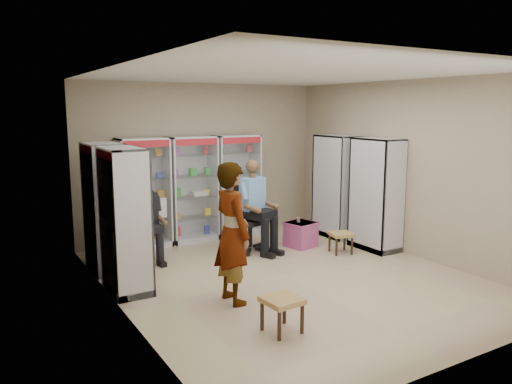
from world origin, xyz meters
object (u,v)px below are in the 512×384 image
cabinet_back_left (144,193)px  cabinet_back_right (236,185)px  pink_trunk (301,234)px  woven_stool_b (282,315)px  cabinet_right_far (336,186)px  cabinet_right_near (376,194)px  seated_shopkeeper (252,209)px  office_chair (250,217)px  wooden_chair (144,232)px  cabinet_left_near (125,220)px  woven_stool_a (341,243)px  cabinet_back_mid (192,189)px  cabinet_left_far (105,207)px  standing_man (232,233)px

cabinet_back_left → cabinet_back_right: bearing=0.0°
pink_trunk → woven_stool_b: size_ratio=1.17×
cabinet_back_left → woven_stool_b: 4.31m
cabinet_back_right → cabinet_right_far: 1.98m
cabinet_right_near → seated_shopkeeper: (-1.99, 1.00, -0.23)m
seated_shopkeeper → office_chair: bearing=71.9°
pink_trunk → wooden_chair: bearing=165.5°
woven_stool_b → cabinet_left_near: bearing=117.1°
cabinet_back_right → woven_stool_a: 2.46m
cabinet_back_mid → cabinet_left_near: bearing=-132.8°
cabinet_back_mid → cabinet_back_left: bearing=180.0°
cabinet_left_far → office_chair: (2.47, -0.25, -0.40)m
woven_stool_b → standing_man: standing_man is taller
standing_man → cabinet_back_mid: bearing=-14.9°
cabinet_right_near → cabinet_right_far: bearing=0.0°
cabinet_back_left → pink_trunk: bearing=-30.1°
cabinet_back_left → cabinet_left_far: size_ratio=1.00×
cabinet_back_mid → pink_trunk: (1.52, -1.43, -0.77)m
cabinet_back_right → cabinet_right_far: bearing=-34.7°
cabinet_left_near → woven_stool_a: size_ratio=5.47×
cabinet_back_left → pink_trunk: (2.47, -1.43, -0.77)m
cabinet_back_left → cabinet_left_far: (-0.93, -0.93, 0.00)m
cabinet_right_far → office_chair: (-1.99, -0.05, -0.40)m
cabinet_back_mid → wooden_chair: bearing=-148.7°
cabinet_back_left → office_chair: cabinet_back_left is taller
wooden_chair → seated_shopkeeper: (1.79, -0.50, 0.30)m
cabinet_left_near → standing_man: cabinet_left_near is taller
cabinet_back_right → cabinet_left_near: same height
cabinet_right_far → wooden_chair: cabinet_right_far is taller
cabinet_back_mid → office_chair: 1.37m
cabinet_left_near → standing_man: size_ratio=1.08×
cabinet_right_far → pink_trunk: 1.35m
cabinet_right_far → cabinet_left_far: bearing=87.4°
wooden_chair → woven_stool_b: size_ratio=2.32×
pink_trunk → cabinet_right_near: bearing=-36.9°
cabinet_back_left → cabinet_back_right: 1.90m
cabinet_right_far → cabinet_back_right: bearing=55.3°
seated_shopkeeper → pink_trunk: seated_shopkeeper is taller
woven_stool_a → pink_trunk: bearing=117.3°
wooden_chair → standing_man: bearing=-80.8°
office_chair → standing_man: bearing=-143.6°
cabinet_back_right → pink_trunk: cabinet_back_right is taller
cabinet_left_far → wooden_chair: bearing=106.4°
cabinet_right_far → cabinet_left_near: 4.55m
wooden_chair → seated_shopkeeper: size_ratio=0.61×
cabinet_left_far → pink_trunk: bearing=81.6°
seated_shopkeeper → pink_trunk: bearing=-30.6°
woven_stool_a → standing_man: size_ratio=0.20×
cabinet_left_near → office_chair: (2.47, 0.85, -0.40)m
cabinet_back_mid → woven_stool_a: size_ratio=5.47×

